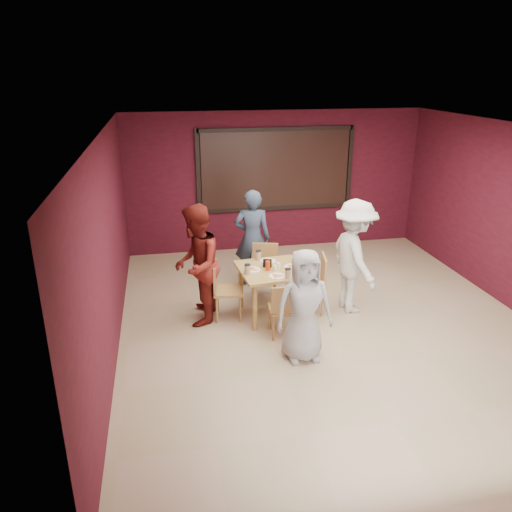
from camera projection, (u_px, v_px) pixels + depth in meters
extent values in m
plane|color=tan|center=(327.00, 324.00, 7.40)|extent=(7.00, 7.00, 0.00)
cube|color=black|center=(276.00, 170.00, 9.98)|extent=(3.00, 0.02, 1.50)
cube|color=#B08E48|center=(272.00, 270.00, 7.42)|extent=(1.06, 1.06, 0.04)
cylinder|color=#B08E48|center=(241.00, 286.00, 7.80)|extent=(0.07, 0.07, 0.72)
cylinder|color=#B08E48|center=(287.00, 280.00, 8.01)|extent=(0.07, 0.07, 0.72)
cylinder|color=#B08E48|center=(255.00, 308.00, 7.11)|extent=(0.07, 0.07, 0.72)
cylinder|color=#B08E48|center=(305.00, 301.00, 7.31)|extent=(0.07, 0.07, 0.72)
cylinder|color=white|center=(277.00, 276.00, 7.13)|extent=(0.24, 0.24, 0.01)
cone|color=#E9BA52|center=(277.00, 275.00, 7.13)|extent=(0.22, 0.22, 0.02)
cylinder|color=beige|center=(288.00, 274.00, 7.05)|extent=(0.09, 0.09, 0.14)
cylinder|color=black|center=(288.00, 269.00, 7.02)|extent=(0.09, 0.09, 0.01)
cylinder|color=white|center=(268.00, 261.00, 7.69)|extent=(0.24, 0.24, 0.01)
cone|color=#E9BA52|center=(268.00, 260.00, 7.69)|extent=(0.22, 0.22, 0.02)
cylinder|color=beige|center=(258.00, 255.00, 7.73)|extent=(0.09, 0.09, 0.14)
cylinder|color=black|center=(258.00, 251.00, 7.71)|extent=(0.09, 0.09, 0.01)
cylinder|color=white|center=(252.00, 270.00, 7.36)|extent=(0.24, 0.24, 0.01)
cone|color=#E9BA52|center=(252.00, 269.00, 7.35)|extent=(0.22, 0.22, 0.02)
cylinder|color=beige|center=(247.00, 270.00, 7.20)|extent=(0.09, 0.09, 0.14)
cylinder|color=black|center=(247.00, 265.00, 7.17)|extent=(0.09, 0.09, 0.01)
cylinder|color=white|center=(292.00, 267.00, 7.47)|extent=(0.24, 0.24, 0.01)
cone|color=#E9BA52|center=(292.00, 266.00, 7.46)|extent=(0.22, 0.22, 0.02)
cylinder|color=beige|center=(296.00, 259.00, 7.58)|extent=(0.09, 0.09, 0.14)
cylinder|color=black|center=(296.00, 255.00, 7.56)|extent=(0.09, 0.09, 0.01)
cylinder|color=white|center=(278.00, 266.00, 7.38)|extent=(0.06, 0.06, 0.10)
cylinder|color=white|center=(275.00, 268.00, 7.33)|extent=(0.05, 0.05, 0.08)
cylinder|color=red|center=(268.00, 266.00, 7.33)|extent=(0.07, 0.07, 0.15)
cube|color=black|center=(267.00, 263.00, 7.46)|extent=(0.14, 0.11, 0.12)
cube|color=#A88441|center=(283.00, 309.00, 6.98)|extent=(0.42, 0.42, 0.04)
cylinder|color=#A88441|center=(292.00, 316.00, 7.22)|extent=(0.03, 0.03, 0.38)
cylinder|color=#A88441|center=(270.00, 318.00, 7.19)|extent=(0.03, 0.03, 0.38)
cylinder|color=#A88441|center=(296.00, 327.00, 6.93)|extent=(0.03, 0.03, 0.38)
cylinder|color=#A88441|center=(273.00, 328.00, 6.89)|extent=(0.03, 0.03, 0.38)
cube|color=#A88441|center=(286.00, 300.00, 6.74)|extent=(0.39, 0.06, 0.37)
cube|color=#A88441|center=(264.00, 272.00, 8.15)|extent=(0.52, 0.52, 0.04)
cylinder|color=#A88441|center=(253.00, 289.00, 8.08)|extent=(0.04, 0.04, 0.41)
cylinder|color=#A88441|center=(274.00, 290.00, 8.05)|extent=(0.04, 0.04, 0.41)
cylinder|color=#A88441|center=(255.00, 281.00, 8.40)|extent=(0.04, 0.04, 0.41)
cylinder|color=#A88441|center=(275.00, 281.00, 8.37)|extent=(0.04, 0.04, 0.41)
cube|color=#A88441|center=(265.00, 255.00, 8.24)|extent=(0.42, 0.15, 0.40)
cube|color=#A88441|center=(228.00, 291.00, 7.46)|extent=(0.48, 0.48, 0.04)
cylinder|color=#A88441|center=(240.00, 310.00, 7.39)|extent=(0.04, 0.04, 0.42)
cylinder|color=#A88441|center=(240.00, 299.00, 7.71)|extent=(0.04, 0.04, 0.42)
cylinder|color=#A88441|center=(217.00, 310.00, 7.37)|extent=(0.04, 0.04, 0.42)
cylinder|color=#A88441|center=(218.00, 300.00, 7.69)|extent=(0.04, 0.04, 0.42)
cube|color=#A88441|center=(215.00, 276.00, 7.36)|extent=(0.10, 0.43, 0.41)
cube|color=#A88441|center=(310.00, 284.00, 7.65)|extent=(0.51, 0.51, 0.04)
cylinder|color=#A88441|center=(297.00, 293.00, 7.90)|extent=(0.04, 0.04, 0.43)
cylinder|color=#A88441|center=(299.00, 303.00, 7.56)|extent=(0.04, 0.04, 0.43)
cylinder|color=#A88441|center=(319.00, 293.00, 7.90)|extent=(0.04, 0.04, 0.43)
cylinder|color=#A88441|center=(322.00, 303.00, 7.57)|extent=(0.04, 0.04, 0.43)
cube|color=#A88441|center=(324.00, 269.00, 7.56)|extent=(0.12, 0.44, 0.42)
imported|color=#A6A6A6|center=(304.00, 306.00, 6.30)|extent=(0.74, 0.49, 1.50)
imported|color=#314158|center=(252.00, 238.00, 8.49)|extent=(0.68, 0.51, 1.69)
imported|color=maroon|center=(197.00, 265.00, 7.20)|extent=(0.84, 0.99, 1.79)
imported|color=silver|center=(354.00, 257.00, 7.56)|extent=(0.75, 1.19, 1.76)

